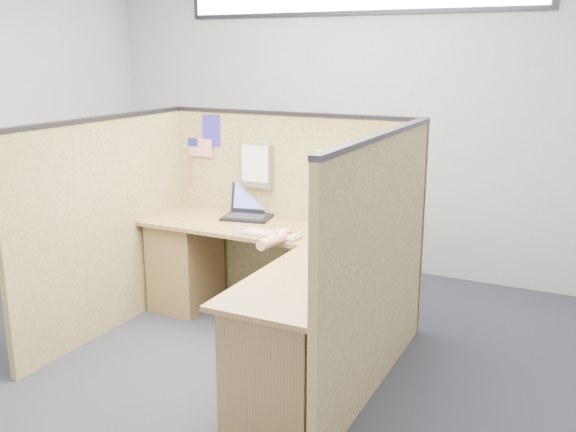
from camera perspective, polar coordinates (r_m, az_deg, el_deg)
The scene contains 13 objects.
floor at distance 4.31m, azimuth -5.85°, elevation -12.59°, with size 5.00×5.00×0.00m, color black.
wall_back at distance 5.89m, azimuth 5.66°, elevation 8.94°, with size 5.00×5.00×0.00m, color #B1B3B6.
cubicle_partitions at distance 4.37m, azimuth -3.14°, elevation -1.33°, with size 2.06×1.83×1.53m.
l_desk at distance 4.29m, azimuth -1.85°, elevation -6.92°, with size 1.95×1.75×0.73m.
laptop at distance 4.90m, azimuth -3.25°, elevation 0.68°, with size 0.40×0.40×0.26m.
keyboard at distance 4.37m, azimuth -1.57°, elevation -1.66°, with size 0.43×0.17×0.03m.
mouse at distance 4.32m, azimuth -0.39°, elevation -1.71°, with size 0.11×0.07×0.04m, color silver.
hand_forearm at distance 4.20m, azimuth -1.11°, elevation -2.00°, with size 0.11×0.38×0.08m.
blue_poster at distance 5.05m, azimuth -6.65°, elevation 7.55°, with size 0.19×0.00×0.25m, color #2922A0.
american_flag at distance 5.14m, azimuth -8.06°, elevation 5.90°, with size 0.22×0.01×0.38m.
file_holder at distance 4.86m, azimuth -2.85°, elevation 4.49°, with size 0.26×0.05×0.33m.
paper_left at distance 4.60m, azimuth 4.40°, elevation 4.01°, with size 0.23×0.00×0.29m, color white.
paper_right at distance 4.62m, azimuth 3.74°, elevation 4.20°, with size 0.21×0.00×0.27m, color white.
Camera 1 is at (2.09, -3.23, 1.95)m, focal length 40.00 mm.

